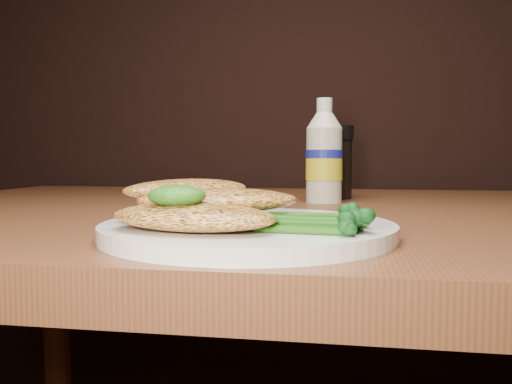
# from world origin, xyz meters

# --- Properties ---
(plate) EXTENTS (0.25, 0.25, 0.01)m
(plate) POSITION_xyz_m (-0.00, 0.78, 0.76)
(plate) COLOR white
(plate) RESTS_ON dining_table
(chicken_front) EXTENTS (0.14, 0.09, 0.02)m
(chicken_front) POSITION_xyz_m (-0.04, 0.73, 0.77)
(chicken_front) COLOR #F3AD4D
(chicken_front) RESTS_ON plate
(chicken_mid) EXTENTS (0.15, 0.10, 0.02)m
(chicken_mid) POSITION_xyz_m (-0.03, 0.77, 0.78)
(chicken_mid) COLOR #F3AD4D
(chicken_mid) RESTS_ON plate
(chicken_back) EXTENTS (0.13, 0.13, 0.02)m
(chicken_back) POSITION_xyz_m (-0.06, 0.80, 0.79)
(chicken_back) COLOR #F3AD4D
(chicken_back) RESTS_ON plate
(pesto_front) EXTENTS (0.06, 0.05, 0.02)m
(pesto_front) POSITION_xyz_m (-0.05, 0.73, 0.79)
(pesto_front) COLOR #0A3808
(pesto_front) RESTS_ON chicken_front
(broccolini_bundle) EXTENTS (0.12, 0.09, 0.02)m
(broccolini_bundle) POSITION_xyz_m (0.05, 0.75, 0.77)
(broccolini_bundle) COLOR #205512
(broccolini_bundle) RESTS_ON plate
(mayo_bottle) EXTENTS (0.07, 0.07, 0.15)m
(mayo_bottle) POSITION_xyz_m (0.05, 1.13, 0.83)
(mayo_bottle) COLOR beige
(mayo_bottle) RESTS_ON dining_table
(pepper_grinder) EXTENTS (0.05, 0.05, 0.12)m
(pepper_grinder) POSITION_xyz_m (0.07, 1.20, 0.81)
(pepper_grinder) COLOR black
(pepper_grinder) RESTS_ON dining_table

